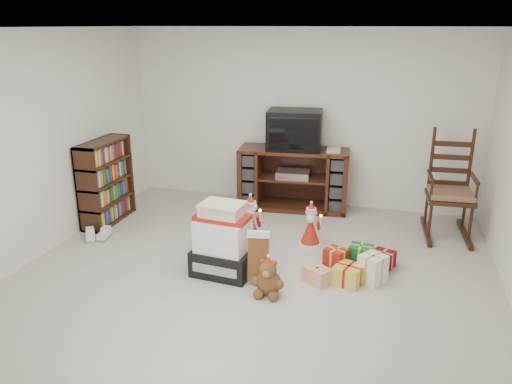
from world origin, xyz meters
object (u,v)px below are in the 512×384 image
santa_figurine (311,229)px  crt_television (294,130)px  rocking_chair (449,198)px  mrs_claus_figurine (251,226)px  gift_pile (223,244)px  red_suitcase (224,230)px  sneaker_pair (97,235)px  teddy_bear (268,279)px  gift_cluster (353,266)px  tv_stand (293,179)px  bookshelf (106,183)px

santa_figurine → crt_television: 1.61m
rocking_chair → mrs_claus_figurine: rocking_chair is taller
gift_pile → red_suitcase: (-0.20, 0.58, -0.10)m
sneaker_pair → santa_figurine: bearing=-12.3°
teddy_bear → gift_cluster: bearing=38.9°
tv_stand → gift_pile: (-0.30, -2.17, -0.10)m
bookshelf → gift_pile: bearing=-26.7°
sneaker_pair → crt_television: bearing=15.8°
mrs_claus_figurine → tv_stand: bearing=80.7°
rocking_chair → mrs_claus_figurine: (-2.29, -1.01, -0.23)m
bookshelf → crt_television: (2.28, 1.18, 0.61)m
bookshelf → sneaker_pair: size_ratio=3.04×
gift_cluster → crt_television: size_ratio=1.20×
bookshelf → red_suitcase: (1.79, -0.42, -0.29)m
rocking_chair → gift_cluster: (-1.02, -1.48, -0.35)m
teddy_bear → crt_television: (-0.28, 2.48, 0.98)m
rocking_chair → santa_figurine: (-1.59, -0.84, -0.26)m
rocking_chair → santa_figurine: bearing=-156.0°
tv_stand → bookshelf: bearing=-157.8°
tv_stand → rocking_chair: 2.09m
bookshelf → gift_pile: (1.99, -1.00, -0.19)m
sneaker_pair → gift_pile: bearing=-37.3°
bookshelf → tv_stand: bearing=27.2°
sneaker_pair → bookshelf: bearing=83.5°
sneaker_pair → rocking_chair: bearing=-5.8°
rocking_chair → crt_television: (-2.06, 0.38, 0.68)m
tv_stand → sneaker_pair: tv_stand is taller
crt_television → gift_cluster: bearing=-67.1°
tv_stand → red_suitcase: tv_stand is taller
gift_cluster → sneaker_pair: bearing=178.1°
tv_stand → teddy_bear: 2.50m
teddy_bear → mrs_claus_figurine: size_ratio=0.59×
gift_pile → santa_figurine: bearing=56.6°
bookshelf → mrs_claus_figurine: bearing=-6.0°
gift_pile → gift_cluster: gift_pile is taller
rocking_chair → gift_cluster: 1.83m
rocking_chair → sneaker_pair: rocking_chair is taller
mrs_claus_figurine → santa_figurine: bearing=14.0°
tv_stand → mrs_claus_figurine: tv_stand is taller
rocking_chair → red_suitcase: bearing=-158.4°
santa_figurine → sneaker_pair: size_ratio=1.50×
mrs_claus_figurine → gift_cluster: mrs_claus_figurine is taller
tv_stand → rocking_chair: bearing=-15.3°
santa_figurine → crt_television: (-0.47, 1.22, 0.94)m
gift_pile → mrs_claus_figurine: size_ratio=1.23×
rocking_chair → santa_figurine: rocking_chair is taller
red_suitcase → sneaker_pair: red_suitcase is taller
tv_stand → santa_figurine: tv_stand is taller
red_suitcase → santa_figurine: (0.97, 0.37, -0.03)m
tv_stand → sneaker_pair: bearing=-145.1°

